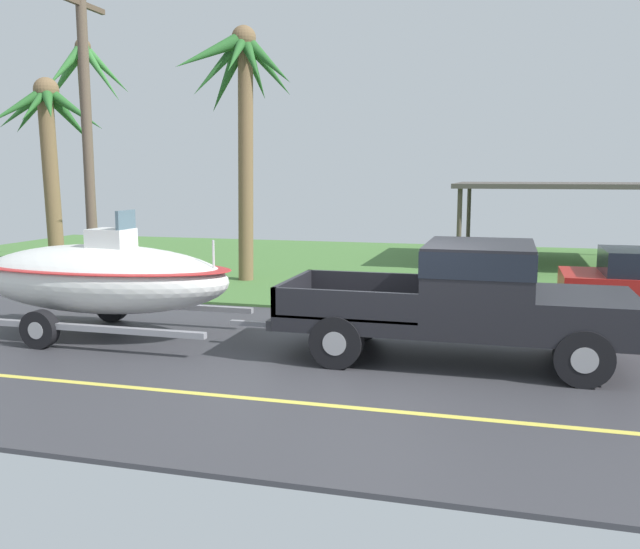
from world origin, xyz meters
The scene contains 8 objects.
ground centered at (0.00, 8.38, -0.01)m, with size 36.00×22.00×0.11m.
pickup_truck_towing centered at (1.20, 0.79, 1.03)m, with size 5.51×2.10×1.84m.
boat_on_trailer centered at (-5.35, 0.79, 1.05)m, with size 6.10×2.39×2.26m.
carport_awning centered at (3.37, 12.98, 2.48)m, with size 6.71×5.42×2.60m.
palm_tree_near_left centered at (-5.21, 7.35, 5.03)m, with size 2.83×3.23×6.67m.
palm_tree_near_right centered at (-10.76, 6.91, 4.06)m, with size 3.39×3.44×5.51m.
palm_tree_mid centered at (-11.04, 9.01, 5.34)m, with size 2.96×2.62×6.94m.
utility_pole centered at (-7.92, 4.44, 3.80)m, with size 0.24×1.80×7.31m.
Camera 1 is at (1.61, -9.77, 2.88)m, focal length 38.35 mm.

